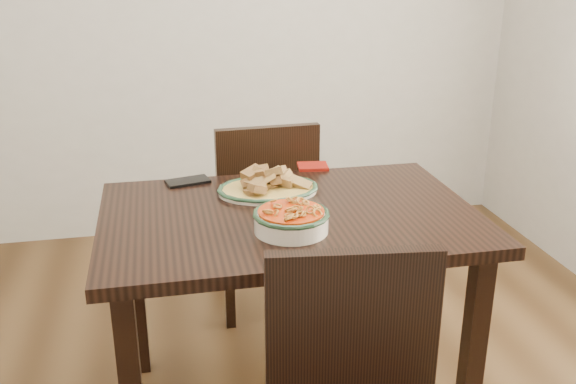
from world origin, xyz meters
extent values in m
cube|color=beige|center=(0.00, 1.75, 1.30)|extent=(3.50, 0.10, 2.60)
cube|color=black|center=(0.12, 0.09, 0.73)|extent=(1.20, 0.80, 0.04)
cube|color=black|center=(0.64, -0.23, 0.35)|extent=(0.06, 0.06, 0.71)
cube|color=black|center=(-0.40, 0.41, 0.35)|extent=(0.06, 0.06, 0.71)
cube|color=black|center=(0.64, 0.41, 0.35)|extent=(0.06, 0.06, 0.71)
cube|color=black|center=(0.14, 0.82, 0.43)|extent=(0.44, 0.44, 0.04)
cube|color=black|center=(0.30, 1.00, 0.21)|extent=(0.04, 0.04, 0.41)
cube|color=black|center=(-0.04, 0.98, 0.21)|extent=(0.04, 0.04, 0.41)
cube|color=black|center=(0.32, 0.66, 0.21)|extent=(0.04, 0.04, 0.41)
cube|color=black|center=(-0.02, 0.64, 0.21)|extent=(0.04, 0.04, 0.41)
cube|color=black|center=(0.15, 0.63, 0.67)|extent=(0.42, 0.06, 0.44)
cube|color=black|center=(0.15, -0.51, 0.67)|extent=(0.42, 0.09, 0.44)
ellipsoid|color=beige|center=(0.09, 0.27, 0.76)|extent=(0.34, 0.26, 0.02)
ellipsoid|color=gold|center=(0.09, 0.27, 0.76)|extent=(0.33, 0.25, 0.01)
torus|color=#193822|center=(0.09, 0.27, 0.77)|extent=(0.27, 0.27, 0.01)
cylinder|color=silver|center=(0.10, -0.07, 0.78)|extent=(0.22, 0.22, 0.06)
torus|color=#16311B|center=(0.10, -0.07, 0.81)|extent=(0.23, 0.23, 0.02)
cylinder|color=#B32E08|center=(0.10, -0.07, 0.81)|extent=(0.20, 0.20, 0.01)
cube|color=black|center=(-0.18, 0.43, 0.76)|extent=(0.17, 0.11, 0.01)
cube|color=maroon|center=(0.30, 0.51, 0.76)|extent=(0.12, 0.11, 0.01)
camera|label=1|loc=(-0.27, -1.78, 1.53)|focal=40.00mm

